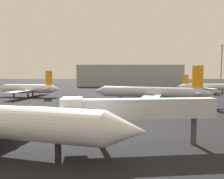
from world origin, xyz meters
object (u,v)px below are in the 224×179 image
at_px(airplane_far_left, 29,89).
at_px(light_mast_right, 221,65).
at_px(airplane_distant, 151,92).
at_px(airplane_far_right, 207,87).
at_px(jet_bridge, 132,110).

bearing_deg(airplane_far_left, light_mast_right, -153.70).
height_order(airplane_distant, airplane_far_right, airplane_distant).
distance_m(airplane_far_right, light_mast_right, 16.14).
xyz_separation_m(airplane_distant, airplane_far_right, (31.37, 34.48, -0.66)).
bearing_deg(airplane_far_right, jet_bridge, -117.11).
xyz_separation_m(airplane_distant, jet_bridge, (-8.17, -34.60, 1.11)).
height_order(airplane_distant, light_mast_right, light_mast_right).
bearing_deg(airplane_far_right, airplane_far_left, -164.55).
distance_m(airplane_far_left, light_mast_right, 88.03).
bearing_deg(airplane_distant, light_mast_right, -117.68).
xyz_separation_m(airplane_distant, airplane_far_left, (-42.52, 17.73, -0.32)).
relative_size(airplane_distant, jet_bridge, 1.77).
bearing_deg(airplane_far_right, light_mast_right, 40.91).
height_order(airplane_far_left, airplane_far_right, airplane_far_left).
distance_m(airplane_distant, airplane_far_right, 46.62).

